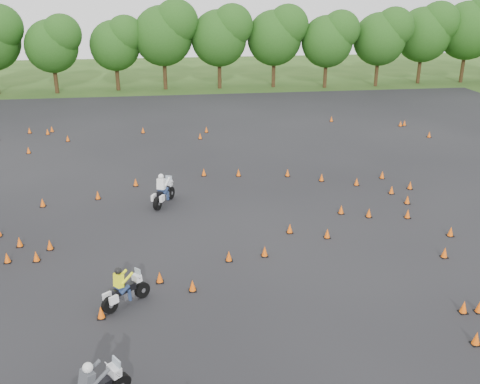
{
  "coord_description": "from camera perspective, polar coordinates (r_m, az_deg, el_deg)",
  "views": [
    {
      "loc": [
        -3.52,
        -21.15,
        10.98
      ],
      "look_at": [
        0.0,
        4.0,
        1.2
      ],
      "focal_mm": 40.0,
      "sensor_mm": 36.0,
      "label": 1
    }
  ],
  "objects": [
    {
      "name": "rider_white",
      "position": [
        28.82,
        -8.14,
        0.36
      ],
      "size": [
        1.64,
        2.39,
        1.79
      ],
      "primitive_type": null,
      "rotation": [
        0.0,
        0.0,
        1.12
      ],
      "color": "white",
      "rests_on": "ground"
    },
    {
      "name": "asphalt_pad",
      "position": [
        29.5,
        -0.54,
        -0.78
      ],
      "size": [
        62.0,
        62.0,
        0.0
      ],
      "primitive_type": "plane",
      "color": "black",
      "rests_on": "ground"
    },
    {
      "name": "traffic_cones",
      "position": [
        29.01,
        -0.63,
        -0.69
      ],
      "size": [
        36.31,
        33.12,
        0.45
      ],
      "color": "#FF5E0A",
      "rests_on": "asphalt_pad"
    },
    {
      "name": "rider_yellow",
      "position": [
        20.17,
        -12.09,
        -9.81
      ],
      "size": [
        1.98,
        1.75,
        1.57
      ],
      "primitive_type": null,
      "rotation": [
        0.0,
        0.0,
        0.67
      ],
      "color": "#F8FF16",
      "rests_on": "ground"
    },
    {
      "name": "treeline",
      "position": [
        56.78,
        -1.96,
        14.74
      ],
      "size": [
        86.98,
        32.6,
        10.64
      ],
      "color": "#204A15",
      "rests_on": "ground"
    },
    {
      "name": "rider_grey",
      "position": [
        16.0,
        -15.44,
        -19.01
      ],
      "size": [
        2.21,
        1.96,
        1.75
      ],
      "primitive_type": null,
      "rotation": [
        0.0,
        0.0,
        0.68
      ],
      "color": "#45484E",
      "rests_on": "ground"
    },
    {
      "name": "ground",
      "position": [
        24.09,
        1.32,
        -6.06
      ],
      "size": [
        140.0,
        140.0,
        0.0
      ],
      "primitive_type": "plane",
      "color": "#2D5119",
      "rests_on": "ground"
    }
  ]
}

